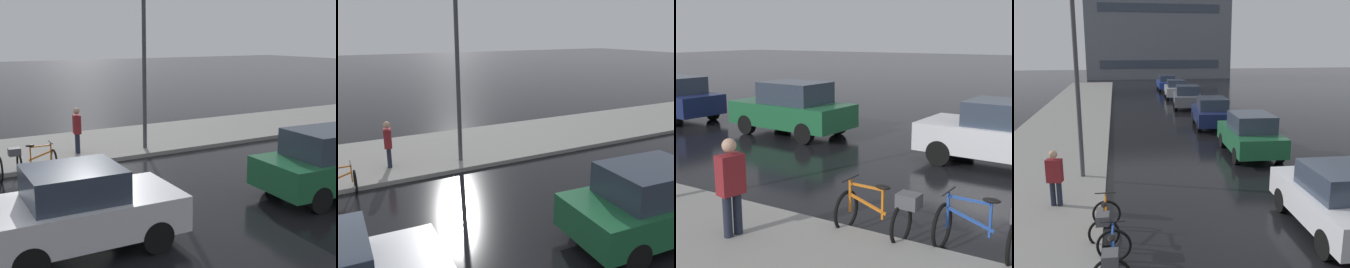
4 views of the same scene
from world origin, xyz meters
TOP-DOWN VIEW (x-y plane):
  - sidewalk_kerb at (-6.00, 10.00)m, footprint 4.80×60.00m
  - car_green at (2.17, 6.71)m, footprint 2.15×4.10m
  - pedestrian at (-4.87, 2.41)m, footprint 0.44×0.32m
  - streetlamp at (-4.37, 4.74)m, footprint 0.46×0.46m

SIDE VIEW (x-z plane):
  - sidewalk_kerb at x=-6.00m, z-range 0.00..0.14m
  - car_green at x=2.17m, z-range -0.01..1.72m
  - pedestrian at x=-4.87m, z-range 0.11..1.80m
  - streetlamp at x=-4.37m, z-range 1.20..7.43m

